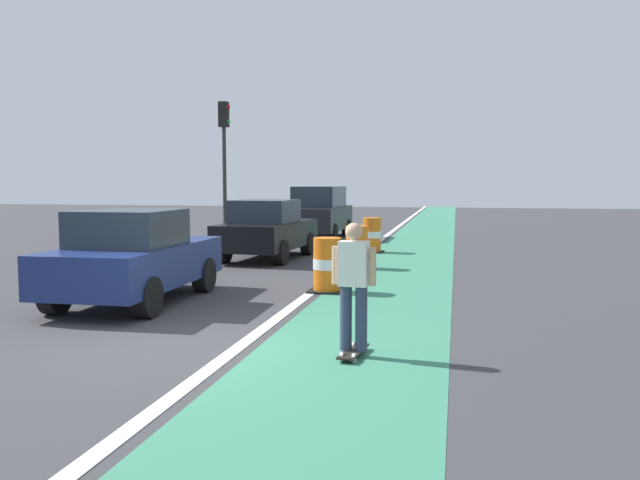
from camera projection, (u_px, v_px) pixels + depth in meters
name	position (u px, v px, depth m)	size (l,w,h in m)	color
ground_plane	(167.00, 349.00, 8.42)	(100.00, 100.00, 0.00)	#38383A
bike_lane_strip	(412.00, 254.00, 19.62)	(2.50, 80.00, 0.01)	#387F60
lane_divider_stripe	(364.00, 253.00, 19.93)	(0.20, 80.00, 0.01)	silver
skateboarder_on_lane	(354.00, 285.00, 7.97)	(0.57, 0.82, 1.69)	black
parked_sedan_nearest	(134.00, 257.00, 11.61)	(1.99, 4.14, 1.70)	navy
parked_sedan_second	(267.00, 230.00, 18.30)	(2.10, 4.20, 1.70)	black
parked_suv_third	(320.00, 212.00, 25.21)	(1.95, 4.62, 2.04)	black
traffic_barrel_front	(327.00, 265.00, 12.79)	(0.73, 0.73, 1.09)	orange
traffic_barrel_mid	(357.00, 248.00, 16.32)	(0.73, 0.73, 1.09)	orange
traffic_barrel_back	(372.00, 236.00, 20.05)	(0.73, 0.73, 1.09)	orange
traffic_light_corner	(224.00, 146.00, 23.20)	(0.41, 0.32, 5.10)	#2D2D2D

